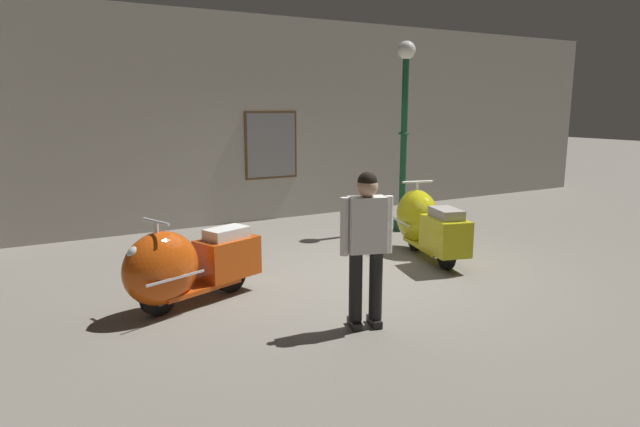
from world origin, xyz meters
TOP-DOWN VIEW (x-y plane):
  - ground_plane at (0.00, 0.00)m, footprint 60.00×60.00m
  - showroom_back_wall at (-0.18, 3.88)m, footprint 18.00×0.63m
  - scooter_0 at (-2.33, -0.02)m, footprint 1.71×0.99m
  - scooter_1 at (1.28, 0.31)m, footprint 0.93×1.79m
  - lamppost at (2.02, 1.81)m, footprint 0.30×0.30m
  - visitor_0 at (-0.95, -1.44)m, footprint 0.50×0.32m

SIDE VIEW (x-z plane):
  - ground_plane at x=0.00m, z-range 0.00..0.00m
  - scooter_0 at x=-2.33m, z-range -0.04..0.96m
  - scooter_1 at x=1.28m, z-range -0.05..1.01m
  - visitor_0 at x=-0.95m, z-range 0.12..1.66m
  - lamppost at x=2.02m, z-range 0.23..3.42m
  - showroom_back_wall at x=-0.18m, z-range 0.00..3.74m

